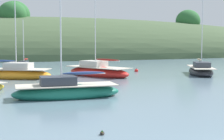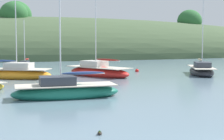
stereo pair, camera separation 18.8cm
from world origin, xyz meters
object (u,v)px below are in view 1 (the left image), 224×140
duck_trailing (102,133)px  mooring_buoy_inner (136,71)px  sailboat_grey_yawl (66,91)px  sailboat_black_sloop (13,74)px  sailboat_navy_dinghy (24,66)px  sailboat_yellow_far (201,71)px  sailboat_red_portside (98,71)px

duck_trailing → mooring_buoy_inner: bearing=66.5°
mooring_buoy_inner → sailboat_grey_yawl: bearing=-124.1°
sailboat_grey_yawl → sailboat_black_sloop: size_ratio=1.12×
sailboat_navy_dinghy → sailboat_yellow_far: 23.02m
sailboat_yellow_far → mooring_buoy_inner: sailboat_yellow_far is taller
sailboat_yellow_far → sailboat_grey_yawl: size_ratio=1.01×
mooring_buoy_inner → duck_trailing: 27.82m
sailboat_black_sloop → mooring_buoy_inner: (14.03, 3.22, -0.34)m
sailboat_yellow_far → sailboat_black_sloop: 19.58m
duck_trailing → sailboat_grey_yawl: bearing=89.4°
sailboat_grey_yawl → sailboat_black_sloop: (-3.05, 12.97, 0.03)m
sailboat_black_sloop → mooring_buoy_inner: bearing=12.9°
sailboat_grey_yawl → sailboat_black_sloop: bearing=103.2°
sailboat_grey_yawl → sailboat_red_portside: sailboat_red_portside is taller
sailboat_black_sloop → sailboat_grey_yawl: bearing=-76.8°
sailboat_navy_dinghy → sailboat_black_sloop: sailboat_black_sloop is taller
sailboat_red_portside → mooring_buoy_inner: (5.56, 3.43, -0.35)m
sailboat_navy_dinghy → mooring_buoy_inner: sailboat_navy_dinghy is taller
sailboat_grey_yawl → mooring_buoy_inner: (10.98, 16.19, -0.31)m
sailboat_red_portside → sailboat_navy_dinghy: bearing=117.9°
duck_trailing → sailboat_navy_dinghy: bearing=92.1°
sailboat_yellow_far → duck_trailing: (-16.53, -20.29, -0.37)m
sailboat_black_sloop → sailboat_navy_dinghy: bearing=82.4°
sailboat_navy_dinghy → sailboat_yellow_far: sailboat_yellow_far is taller
duck_trailing → sailboat_yellow_far: bearing=50.8°
sailboat_grey_yawl → sailboat_red_portside: bearing=67.0°
sailboat_yellow_far → sailboat_black_sloop: (-19.47, 2.01, 0.03)m
sailboat_yellow_far → duck_trailing: bearing=-129.2°
duck_trailing → sailboat_red_portside: bearing=76.0°
sailboat_yellow_far → sailboat_red_portside: size_ratio=0.92×
sailboat_red_portside → sailboat_black_sloop: bearing=178.6°
mooring_buoy_inner → duck_trailing: (-11.08, -25.52, -0.07)m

